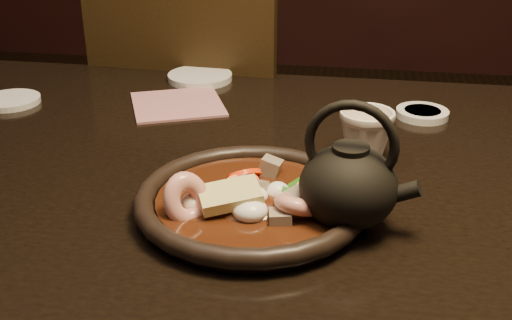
% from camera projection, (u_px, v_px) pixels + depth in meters
% --- Properties ---
extents(table, '(1.60, 0.90, 0.75)m').
position_uv_depth(table, '(246.00, 212.00, 0.97)').
color(table, black).
rests_on(table, floor).
extents(chair, '(0.46, 0.46, 0.92)m').
position_uv_depth(chair, '(202.00, 151.00, 1.59)').
color(chair, black).
rests_on(chair, floor).
extents(plate, '(0.30, 0.30, 0.03)m').
position_uv_depth(plate, '(252.00, 201.00, 0.81)').
color(plate, black).
rests_on(plate, table).
extents(stirfry, '(0.21, 0.17, 0.07)m').
position_uv_depth(stirfry, '(250.00, 200.00, 0.80)').
color(stirfry, black).
rests_on(stirfry, plate).
extents(soy_dish, '(0.09, 0.09, 0.01)m').
position_uv_depth(soy_dish, '(422.00, 113.00, 1.12)').
color(soy_dish, silver).
rests_on(soy_dish, table).
extents(saucer_left, '(0.11, 0.11, 0.01)m').
position_uv_depth(saucer_left, '(11.00, 101.00, 1.18)').
color(saucer_left, silver).
rests_on(saucer_left, table).
extents(saucer_right, '(0.13, 0.13, 0.01)m').
position_uv_depth(saucer_right, '(200.00, 77.00, 1.31)').
color(saucer_right, silver).
rests_on(saucer_right, table).
extents(tea_cup, '(0.09, 0.09, 0.08)m').
position_uv_depth(tea_cup, '(366.00, 133.00, 0.95)').
color(tea_cup, silver).
rests_on(tea_cup, table).
extents(chopsticks, '(0.02, 0.26, 0.01)m').
position_uv_depth(chopsticks, '(347.00, 149.00, 0.99)').
color(chopsticks, tan).
rests_on(chopsticks, table).
extents(napkin, '(0.21, 0.21, 0.00)m').
position_uv_depth(napkin, '(178.00, 104.00, 1.17)').
color(napkin, '#AE6B71').
rests_on(napkin, table).
extents(teapot, '(0.15, 0.12, 0.16)m').
position_uv_depth(teapot, '(349.00, 183.00, 0.76)').
color(teapot, black).
rests_on(teapot, table).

